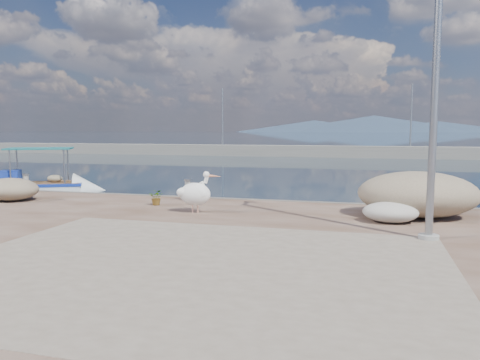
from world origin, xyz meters
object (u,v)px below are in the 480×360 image
at_px(boat_left, 40,189).
at_px(lamp_post, 435,87).
at_px(pelican, 196,193).
at_px(bollard_near, 188,189).

xyz_separation_m(boat_left, lamp_post, (15.76, -7.12, 3.61)).
bearing_deg(pelican, bollard_near, 103.17).
height_order(pelican, bollard_near, pelican).
relative_size(boat_left, lamp_post, 0.75).
distance_m(pelican, bollard_near, 2.39).
height_order(boat_left, pelican, boat_left).
bearing_deg(bollard_near, boat_left, 158.95).
height_order(lamp_post, bollard_near, lamp_post).
bearing_deg(bollard_near, pelican, -62.62).
relative_size(boat_left, bollard_near, 7.13).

